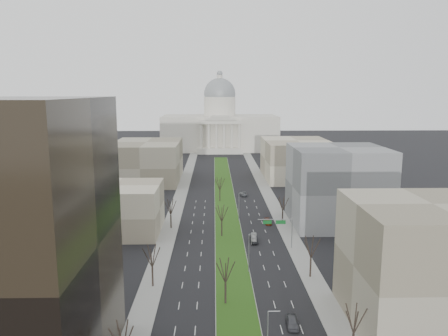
{
  "coord_description": "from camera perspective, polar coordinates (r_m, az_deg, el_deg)",
  "views": [
    {
      "loc": [
        -4.1,
        -38.98,
        40.8
      ],
      "look_at": [
        -0.7,
        109.2,
        14.71
      ],
      "focal_mm": 35.0,
      "sensor_mm": 36.0,
      "label": 1
    }
  ],
  "objects": [
    {
      "name": "sidewalk_right",
      "position": [
        141.69,
        7.56,
        -6.81
      ],
      "size": [
        5.0,
        330.0,
        0.15
      ],
      "primitive_type": "cube",
      "color": "gray",
      "rests_on": "ground"
    },
    {
      "name": "tree_median_a",
      "position": [
        85.93,
        0.2,
        -13.18
      ],
      "size": [
        5.4,
        5.4,
        9.72
      ],
      "color": "black",
      "rests_on": "ground"
    },
    {
      "name": "car_red",
      "position": [
        137.84,
        5.74,
        -6.99
      ],
      "size": [
        2.14,
        4.83,
        1.38
      ],
      "primitive_type": "imported",
      "rotation": [
        0.0,
        0.0,
        0.04
      ],
      "color": "maroon",
      "rests_on": "ground"
    },
    {
      "name": "building_beige_left",
      "position": [
        131.71,
        -14.0,
        -5.19
      ],
      "size": [
        26.0,
        22.0,
        14.0
      ],
      "primitive_type": "cube",
      "color": "tan",
      "rests_on": "ground"
    },
    {
      "name": "tree_left_near",
      "position": [
        67.73,
        -13.13,
        -20.62
      ],
      "size": [
        5.1,
        5.1,
        9.18
      ],
      "color": "black",
      "rests_on": "ground"
    },
    {
      "name": "capitol",
      "position": [
        309.56,
        -0.55,
        5.44
      ],
      "size": [
        80.0,
        46.0,
        55.0
      ],
      "color": "beige",
      "rests_on": "ground"
    },
    {
      "name": "building_tan_right",
      "position": [
        85.45,
        25.05,
        -11.41
      ],
      "size": [
        26.0,
        24.0,
        22.0
      ],
      "primitive_type": "cube",
      "color": "gray",
      "rests_on": "ground"
    },
    {
      "name": "building_far_right",
      "position": [
        210.11,
        9.43,
        1.14
      ],
      "size": [
        30.0,
        40.0,
        18.0
      ],
      "primitive_type": "cube",
      "color": "tan",
      "rests_on": "ground"
    },
    {
      "name": "median",
      "position": [
        163.18,
        0.17,
        -4.46
      ],
      "size": [
        8.0,
        222.03,
        0.2
      ],
      "color": "#999993",
      "rests_on": "ground"
    },
    {
      "name": "tree_right_far",
      "position": [
        137.05,
        7.69,
        -4.59
      ],
      "size": [
        5.04,
        5.04,
        9.07
      ],
      "color": "black",
      "rests_on": "ground"
    },
    {
      "name": "tree_left_far",
      "position": [
        132.09,
        -6.99,
        -4.99
      ],
      "size": [
        5.28,
        5.28,
        9.5
      ],
      "color": "black",
      "rests_on": "ground"
    },
    {
      "name": "tree_median_c",
      "position": [
        162.55,
        -0.55,
        -2.02
      ],
      "size": [
        5.4,
        5.4,
        9.72
      ],
      "color": "black",
      "rests_on": "ground"
    },
    {
      "name": "sidewalk_left",
      "position": [
        140.67,
        -6.77,
        -6.92
      ],
      "size": [
        5.0,
        330.0,
        0.15
      ],
      "primitive_type": "cube",
      "color": "gray",
      "rests_on": "ground"
    },
    {
      "name": "streetlamp_median_b",
      "position": [
        100.94,
        3.3,
        -10.92
      ],
      "size": [
        1.9,
        0.2,
        9.16
      ],
      "color": "gray",
      "rests_on": "ground"
    },
    {
      "name": "car_black",
      "position": [
        120.96,
        3.89,
        -9.35
      ],
      "size": [
        2.01,
        4.97,
        1.6
      ],
      "primitive_type": "imported",
      "rotation": [
        0.0,
        0.0,
        0.06
      ],
      "color": "black",
      "rests_on": "ground"
    },
    {
      "name": "box_van",
      "position": [
        121.96,
        3.91,
        -9.15
      ],
      "size": [
        2.02,
        6.43,
        1.76
      ],
      "primitive_type": "imported",
      "rotation": [
        0.0,
        0.0,
        -0.09
      ],
      "color": "beige",
      "rests_on": "ground"
    },
    {
      "name": "car_grey_far",
      "position": [
        173.2,
        2.6,
        -3.4
      ],
      "size": [
        2.65,
        5.4,
        1.48
      ],
      "primitive_type": "imported",
      "rotation": [
        0.0,
        0.0,
        0.04
      ],
      "color": "#52555A",
      "rests_on": "ground"
    },
    {
      "name": "mast_arm_signs",
      "position": [
        115.74,
        7.55,
        -7.55
      ],
      "size": [
        9.12,
        0.24,
        8.09
      ],
      "color": "gray",
      "rests_on": "ground"
    },
    {
      "name": "tree_left_mid",
      "position": [
        94.23,
        -9.4,
        -11.18
      ],
      "size": [
        5.4,
        5.4,
        9.72
      ],
      "color": "black",
      "rests_on": "ground"
    },
    {
      "name": "ground",
      "position": [
        164.18,
        0.16,
        -4.41
      ],
      "size": [
        600.0,
        600.0,
        0.0
      ],
      "primitive_type": "plane",
      "color": "black",
      "rests_on": "ground"
    },
    {
      "name": "streetlamp_median_c",
      "position": [
        138.95,
        1.98,
        -5.04
      ],
      "size": [
        1.9,
        0.2,
        9.16
      ],
      "color": "gray",
      "rests_on": "ground"
    },
    {
      "name": "tree_right_near",
      "position": [
        73.05,
        16.67,
        -18.31
      ],
      "size": [
        5.16,
        5.16,
        9.29
      ],
      "color": "black",
      "rests_on": "ground"
    },
    {
      "name": "car_grey_near",
      "position": [
        82.18,
        8.89,
        -19.24
      ],
      "size": [
        2.33,
        5.09,
        1.69
      ],
      "primitive_type": "imported",
      "rotation": [
        0.0,
        0.0,
        -0.07
      ],
      "color": "#47484F",
      "rests_on": "ground"
    },
    {
      "name": "building_far_left",
      "position": [
        203.86,
        -10.02,
        0.85
      ],
      "size": [
        30.0,
        40.0,
        18.0
      ],
      "primitive_type": "cube",
      "color": "gray",
      "rests_on": "ground"
    },
    {
      "name": "tree_median_b",
      "position": [
        123.71,
        -0.29,
        -5.87
      ],
      "size": [
        5.4,
        5.4,
        9.72
      ],
      "color": "black",
      "rests_on": "ground"
    },
    {
      "name": "tree_right_mid",
      "position": [
        99.31,
        11.33,
        -10.02
      ],
      "size": [
        5.52,
        5.52,
        9.94
      ],
      "color": "black",
      "rests_on": "ground"
    },
    {
      "name": "building_grey_right",
      "position": [
        139.41,
        14.59,
        -2.27
      ],
      "size": [
        28.0,
        26.0,
        24.0
      ],
      "primitive_type": "cube",
      "color": "slate",
      "rests_on": "ground"
    }
  ]
}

